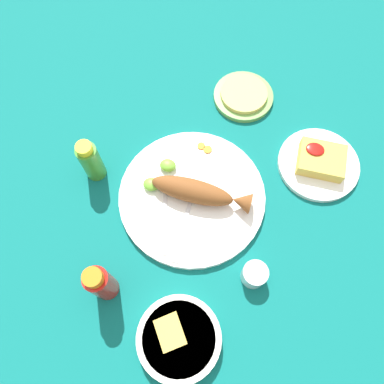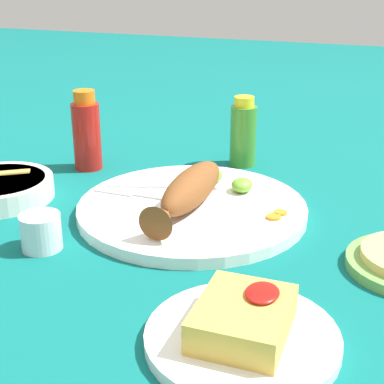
{
  "view_description": "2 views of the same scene",
  "coord_description": "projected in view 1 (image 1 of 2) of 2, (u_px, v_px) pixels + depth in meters",
  "views": [
    {
      "loc": [
        -0.08,
        0.34,
        0.88
      ],
      "look_at": [
        0.0,
        0.0,
        0.04
      ],
      "focal_mm": 35.0,
      "sensor_mm": 36.0,
      "label": 1
    },
    {
      "loc": [
        -0.81,
        -0.29,
        0.39
      ],
      "look_at": [
        0.0,
        0.0,
        0.04
      ],
      "focal_mm": 55.0,
      "sensor_mm": 36.0,
      "label": 2
    }
  ],
  "objects": [
    {
      "name": "lime_wedge_side",
      "position": [
        152.0,
        183.0,
        0.93
      ],
      "size": [
        0.04,
        0.03,
        0.02
      ],
      "primitive_type": "ellipsoid",
      "color": "#6BB233",
      "rests_on": "main_plate"
    },
    {
      "name": "lime_wedge_main",
      "position": [
        168.0,
        165.0,
        0.95
      ],
      "size": [
        0.04,
        0.04,
        0.02
      ],
      "primitive_type": "ellipsoid",
      "color": "#6BB233",
      "rests_on": "main_plate"
    },
    {
      "name": "side_plate_fries",
      "position": [
        318.0,
        164.0,
        0.97
      ],
      "size": [
        0.21,
        0.21,
        0.01
      ],
      "primitive_type": "cylinder",
      "color": "white",
      "rests_on": "ground_plane"
    },
    {
      "name": "salt_cup",
      "position": [
        254.0,
        275.0,
        0.85
      ],
      "size": [
        0.06,
        0.06,
        0.05
      ],
      "color": "silver",
      "rests_on": "ground_plane"
    },
    {
      "name": "hot_sauce_bottle_red",
      "position": [
        101.0,
        283.0,
        0.79
      ],
      "size": [
        0.05,
        0.05,
        0.15
      ],
      "color": "#B21914",
      "rests_on": "ground_plane"
    },
    {
      "name": "hot_sauce_bottle_green",
      "position": [
        91.0,
        161.0,
        0.91
      ],
      "size": [
        0.05,
        0.05,
        0.14
      ],
      "color": "#3D8428",
      "rests_on": "ground_plane"
    },
    {
      "name": "ground_plane",
      "position": [
        192.0,
        198.0,
        0.94
      ],
      "size": [
        4.0,
        4.0,
        0.0
      ],
      "primitive_type": "plane",
      "color": "#0C605B"
    },
    {
      "name": "main_plate",
      "position": [
        192.0,
        196.0,
        0.94
      ],
      "size": [
        0.36,
        0.36,
        0.02
      ],
      "primitive_type": "cylinder",
      "color": "white",
      "rests_on": "ground_plane"
    },
    {
      "name": "tortilla_plate",
      "position": [
        243.0,
        96.0,
        1.06
      ],
      "size": [
        0.17,
        0.17,
        0.01
      ],
      "primitive_type": "cylinder",
      "color": "#6B9E4C",
      "rests_on": "ground_plane"
    },
    {
      "name": "fork_near",
      "position": [
        182.0,
        230.0,
        0.89
      ],
      "size": [
        0.02,
        0.19,
        0.0
      ],
      "rotation": [
        0.0,
        0.0,
        7.83
      ],
      "color": "silver",
      "rests_on": "main_plate"
    },
    {
      "name": "fried_fish",
      "position": [
        199.0,
        192.0,
        0.9
      ],
      "size": [
        0.25,
        0.06,
        0.06
      ],
      "rotation": [
        0.0,
        0.0,
        -0.03
      ],
      "color": "brown",
      "rests_on": "main_plate"
    },
    {
      "name": "guacamole_bowl",
      "position": [
        179.0,
        338.0,
        0.8
      ],
      "size": [
        0.18,
        0.18,
        0.05
      ],
      "color": "white",
      "rests_on": "ground_plane"
    },
    {
      "name": "fork_far",
      "position": [
        165.0,
        222.0,
        0.9
      ],
      "size": [
        0.06,
        0.18,
        0.0
      ],
      "rotation": [
        0.0,
        0.0,
        8.11
      ],
      "color": "silver",
      "rests_on": "main_plate"
    },
    {
      "name": "tortilla_stack",
      "position": [
        244.0,
        94.0,
        1.04
      ],
      "size": [
        0.13,
        0.13,
        0.01
      ],
      "primitive_type": "cylinder",
      "color": "#E0C666",
      "rests_on": "tortilla_plate"
    },
    {
      "name": "carrot_slice_near",
      "position": [
        201.0,
        146.0,
        0.98
      ],
      "size": [
        0.02,
        0.02,
        0.0
      ],
      "primitive_type": "cylinder",
      "color": "orange",
      "rests_on": "main_plate"
    },
    {
      "name": "fries_pile",
      "position": [
        321.0,
        159.0,
        0.95
      ],
      "size": [
        0.12,
        0.09,
        0.04
      ],
      "color": "gold",
      "rests_on": "side_plate_fries"
    },
    {
      "name": "carrot_slice_mid",
      "position": [
        208.0,
        149.0,
        0.97
      ],
      "size": [
        0.02,
        0.02,
        0.0
      ],
      "primitive_type": "cylinder",
      "color": "orange",
      "rests_on": "main_plate"
    }
  ]
}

